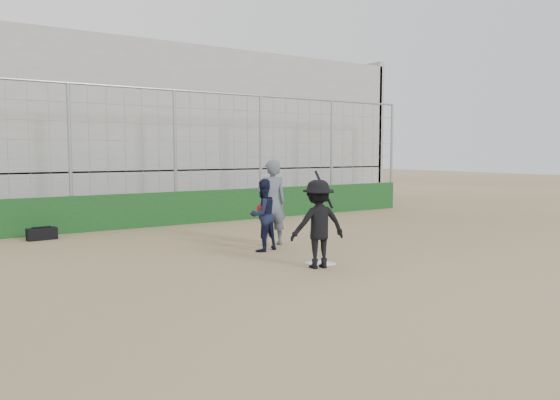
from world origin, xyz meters
TOP-DOWN VIEW (x-y plane):
  - ground at (0.00, 0.00)m, footprint 90.00×90.00m
  - home_plate at (0.00, 0.00)m, footprint 0.44×0.44m
  - backstop at (0.00, 7.00)m, footprint 18.10×0.25m
  - bleachers at (0.00, 11.95)m, footprint 20.25×6.70m
  - batter_at_plate at (-0.24, -0.23)m, footprint 1.18×0.86m
  - catcher_crouched at (-0.19, 1.79)m, footprint 0.91×0.80m
  - umpire at (0.39, 2.33)m, footprint 0.80×0.59m
  - equipment_bag at (-3.92, 6.18)m, footprint 0.71×0.34m

SIDE VIEW (x-z plane):
  - ground at x=0.00m, z-range 0.00..0.00m
  - home_plate at x=0.00m, z-range 0.00..0.02m
  - equipment_bag at x=-3.92m, z-range -0.02..0.32m
  - catcher_crouched at x=-0.19m, z-range 0.00..1.08m
  - batter_at_plate at x=-0.24m, z-range -0.08..1.74m
  - umpire at x=0.39m, z-range 0.00..1.80m
  - backstop at x=0.00m, z-range -1.06..2.98m
  - bleachers at x=0.00m, z-range -0.57..6.41m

